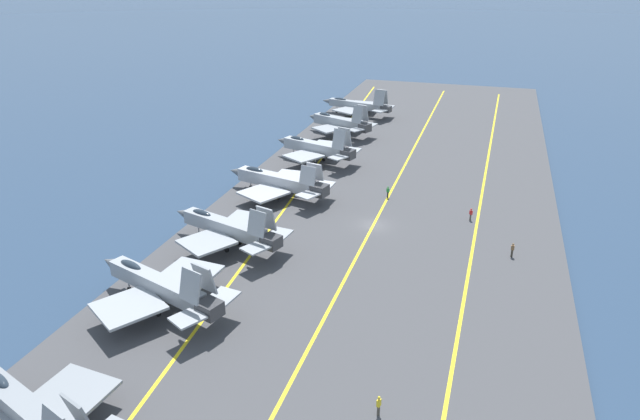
% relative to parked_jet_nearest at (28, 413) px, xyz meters
% --- Properties ---
extents(ground_plane, '(2000.00, 2000.00, 0.00)m').
position_rel_parked_jet_nearest_xyz_m(ground_plane, '(43.81, -15.87, -2.95)').
color(ground_plane, navy).
extents(carrier_deck, '(198.91, 47.70, 0.40)m').
position_rel_parked_jet_nearest_xyz_m(carrier_deck, '(43.81, -15.87, -2.75)').
color(carrier_deck, '#424244').
rests_on(carrier_deck, ground).
extents(deck_stripe_foul_line, '(179.01, 2.80, 0.01)m').
position_rel_parked_jet_nearest_xyz_m(deck_stripe_foul_line, '(43.81, -28.99, -2.55)').
color(deck_stripe_foul_line, yellow).
rests_on(deck_stripe_foul_line, carrier_deck).
extents(deck_stripe_centerline, '(179.02, 0.36, 0.01)m').
position_rel_parked_jet_nearest_xyz_m(deck_stripe_centerline, '(43.81, -15.87, -2.55)').
color(deck_stripe_centerline, yellow).
rests_on(deck_stripe_centerline, carrier_deck).
extents(deck_stripe_edge_line, '(178.62, 12.64, 0.01)m').
position_rel_parked_jet_nearest_xyz_m(deck_stripe_edge_line, '(43.81, -2.75, -2.55)').
color(deck_stripe_edge_line, yellow).
rests_on(deck_stripe_edge_line, carrier_deck).
extents(parked_jet_nearest, '(12.68, 16.72, 6.33)m').
position_rel_parked_jet_nearest_xyz_m(parked_jet_nearest, '(0.00, 0.00, 0.00)').
color(parked_jet_nearest, gray).
rests_on(parked_jet_nearest, carrier_deck).
extents(parked_jet_second, '(14.15, 17.29, 6.56)m').
position_rel_parked_jet_nearest_xyz_m(parked_jet_second, '(18.05, 0.41, 0.11)').
color(parked_jet_second, '#93999E').
rests_on(parked_jet_second, carrier_deck).
extents(parked_jet_third, '(13.24, 16.69, 6.41)m').
position_rel_parked_jet_nearest_xyz_m(parked_jet_third, '(32.38, -0.10, 0.07)').
color(parked_jet_third, '#93999E').
rests_on(parked_jet_third, carrier_deck).
extents(parked_jet_fourth, '(13.93, 17.46, 5.95)m').
position_rel_parked_jet_nearest_xyz_m(parked_jet_fourth, '(49.80, 0.05, -0.22)').
color(parked_jet_fourth, '#A8AAAF').
rests_on(parked_jet_fourth, carrier_deck).
extents(parked_jet_fifth, '(13.17, 16.06, 6.98)m').
position_rel_parked_jet_nearest_xyz_m(parked_jet_fifth, '(66.08, -0.70, 0.18)').
color(parked_jet_fifth, '#9EA3A8').
rests_on(parked_jet_fifth, carrier_deck).
extents(parked_jet_sixth, '(12.44, 15.31, 6.83)m').
position_rel_parked_jet_nearest_xyz_m(parked_jet_sixth, '(83.71, -0.07, 0.13)').
color(parked_jet_sixth, '#93999E').
rests_on(parked_jet_sixth, carrier_deck).
extents(parked_jet_seventh, '(13.21, 17.39, 6.46)m').
position_rel_parked_jet_nearest_xyz_m(parked_jet_seventh, '(100.23, 0.22, -0.12)').
color(parked_jet_seventh, '#93999E').
rests_on(parked_jet_seventh, carrier_deck).
extents(crew_green_vest, '(0.43, 0.46, 1.81)m').
position_rel_parked_jet_nearest_xyz_m(crew_green_vest, '(53.79, -15.85, -1.56)').
color(crew_green_vest, '#383328').
rests_on(crew_green_vest, carrier_deck).
extents(crew_yellow_vest, '(0.43, 0.34, 1.85)m').
position_rel_parked_jet_nearest_xyz_m(crew_yellow_vest, '(9.89, -23.64, -1.54)').
color(crew_yellow_vest, '#4C473D').
rests_on(crew_yellow_vest, carrier_deck).
extents(crew_brown_vest, '(0.27, 0.39, 1.81)m').
position_rel_parked_jet_nearest_xyz_m(crew_brown_vest, '(39.94, -33.48, -1.56)').
color(crew_brown_vest, '#383328').
rests_on(crew_brown_vest, carrier_deck).
extents(crew_red_vest, '(0.46, 0.44, 1.73)m').
position_rel_parked_jet_nearest_xyz_m(crew_red_vest, '(49.20, -28.11, -1.60)').
color(crew_red_vest, '#4C473D').
rests_on(crew_red_vest, carrier_deck).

